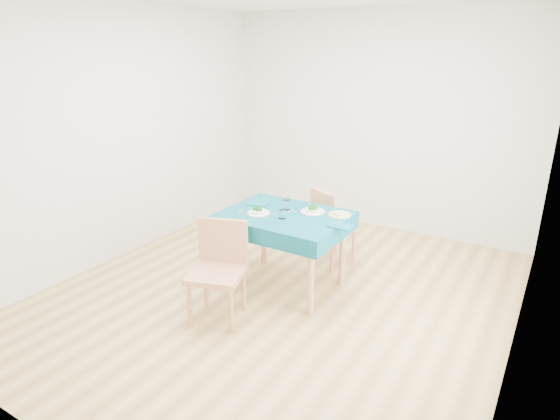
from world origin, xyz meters
The scene contains 16 objects.
room_shell centered at (0.00, 0.00, 1.35)m, with size 4.02×4.52×2.73m.
table centered at (-0.04, 0.15, 0.38)m, with size 1.13×0.86×0.76m, color #084B5A.
chair_near centered at (-0.23, -0.65, 0.55)m, with size 0.44×0.48×1.10m, color tan.
chair_far centered at (0.14, 0.88, 0.48)m, with size 0.38×0.42×0.95m, color tan.
bowl_near centered at (-0.25, 0.03, 0.79)m, with size 0.21×0.21×0.07m, color white, non-canonical shape.
bowl_far centered at (0.16, 0.34, 0.79)m, with size 0.23×0.23×0.07m, color white, non-canonical shape.
fork_near centered at (-0.44, 0.01, 0.76)m, with size 0.02×0.17×0.00m, color silver.
knife_near centered at (-0.15, 0.03, 0.76)m, with size 0.02×0.21×0.00m, color silver.
fork_far centered at (-0.03, 0.25, 0.76)m, with size 0.02×0.17×0.00m, color silver.
knife_far centered at (0.49, 0.15, 0.76)m, with size 0.02×0.23×0.00m, color silver.
napkin_near centered at (-0.42, 0.26, 0.76)m, with size 0.21×0.15×0.01m, color #0B5463.
napkin_far centered at (0.54, 0.12, 0.76)m, with size 0.20×0.14×0.01m, color #0B5463.
tumbler_center centered at (-0.09, 0.27, 0.81)m, with size 0.07×0.07×0.10m, color white.
tumbler_side centered at (0.00, 0.03, 0.80)m, with size 0.06×0.06×0.08m, color white.
side_plate centered at (0.41, 0.39, 0.76)m, with size 0.22×0.22×0.01m, color #BFD969.
bread_slice centered at (0.41, 0.39, 0.78)m, with size 0.11×0.11×0.02m, color beige.
Camera 1 is at (2.10, -3.39, 2.23)m, focal length 30.00 mm.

